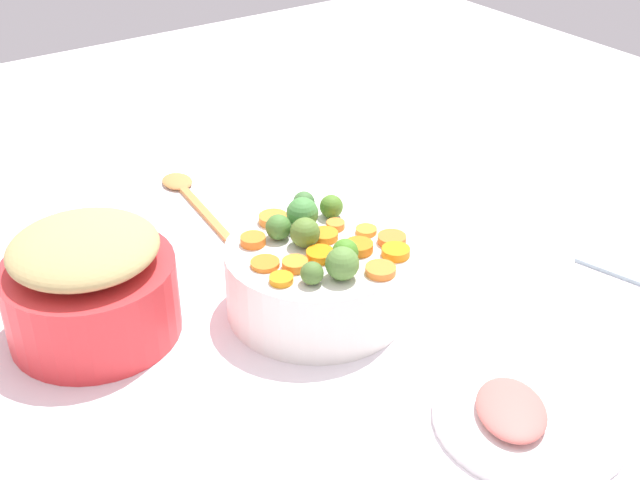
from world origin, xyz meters
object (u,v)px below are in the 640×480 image
at_px(metal_pot, 92,299).
at_px(wooden_spoon, 192,198).
at_px(ham_plate, 530,418).
at_px(serving_bowl_carrots, 320,278).

relative_size(metal_pot, wooden_spoon, 0.67).
bearing_deg(ham_plate, serving_bowl_carrots, -77.73).
xyz_separation_m(serving_bowl_carrots, wooden_spoon, (0.00, -0.36, -0.04)).
height_order(metal_pot, wooden_spoon, metal_pot).
bearing_deg(wooden_spoon, serving_bowl_carrots, 90.61).
bearing_deg(wooden_spoon, ham_plate, 96.06).
relative_size(wooden_spoon, ham_plate, 1.50).
distance_m(serving_bowl_carrots, wooden_spoon, 0.37).
relative_size(serving_bowl_carrots, wooden_spoon, 0.74).
bearing_deg(serving_bowl_carrots, metal_pot, -24.22).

